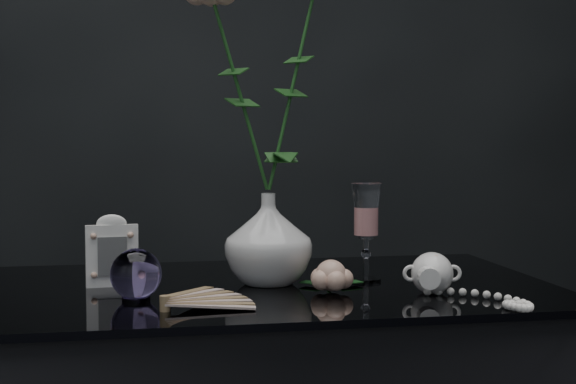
{
  "coord_description": "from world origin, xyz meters",
  "views": [
    {
      "loc": [
        -0.19,
        -1.39,
        1.02
      ],
      "look_at": [
        0.07,
        -0.01,
        0.92
      ],
      "focal_mm": 55.0,
      "sensor_mm": 36.0,
      "label": 1
    }
  ],
  "objects": [
    {
      "name": "picture_frame",
      "position": [
        -0.2,
        0.09,
        0.82
      ],
      "size": [
        0.09,
        0.08,
        0.12
      ],
      "primitive_type": null,
      "rotation": [
        0.0,
        0.0,
        0.09
      ],
      "color": "white",
      "rests_on": "table"
    },
    {
      "name": "loose_rose",
      "position": [
        0.14,
        -0.03,
        0.79
      ],
      "size": [
        0.14,
        0.17,
        0.05
      ],
      "primitive_type": null,
      "rotation": [
        0.0,
        0.0,
        -0.18
      ],
      "color": "#E1AC91",
      "rests_on": "table"
    },
    {
      "name": "pearl_jar",
      "position": [
        0.3,
        -0.07,
        0.8
      ],
      "size": [
        0.27,
        0.28,
        0.07
      ],
      "primitive_type": null,
      "rotation": [
        0.0,
        0.0,
        -0.19
      ],
      "color": "white",
      "rests_on": "table"
    },
    {
      "name": "paper_fan",
      "position": [
        -0.13,
        -0.13,
        0.78
      ],
      "size": [
        0.31,
        0.27,
        0.03
      ],
      "primitive_type": null,
      "rotation": [
        0.0,
        0.0,
        0.3
      ],
      "color": "beige",
      "rests_on": "table"
    },
    {
      "name": "roses",
      "position": [
        0.06,
        0.06,
        1.13
      ],
      "size": [
        0.27,
        0.12,
        0.45
      ],
      "color": "#E1AF92",
      "rests_on": "vase"
    },
    {
      "name": "vase",
      "position": [
        0.05,
        0.06,
        0.84
      ],
      "size": [
        0.16,
        0.16,
        0.15
      ],
      "primitive_type": "imported",
      "rotation": [
        0.0,
        0.0,
        0.09
      ],
      "color": "silver",
      "rests_on": "table"
    },
    {
      "name": "wine_glass",
      "position": [
        0.22,
        0.06,
        0.85
      ],
      "size": [
        0.06,
        0.06,
        0.17
      ],
      "primitive_type": null,
      "rotation": [
        0.0,
        0.0,
        -0.13
      ],
      "color": "white",
      "rests_on": "table"
    },
    {
      "name": "paperweight",
      "position": [
        -0.17,
        -0.04,
        0.8
      ],
      "size": [
        0.1,
        0.1,
        0.08
      ],
      "primitive_type": null,
      "rotation": [
        0.0,
        0.0,
        0.42
      ],
      "color": "#957DCB",
      "rests_on": "table"
    }
  ]
}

